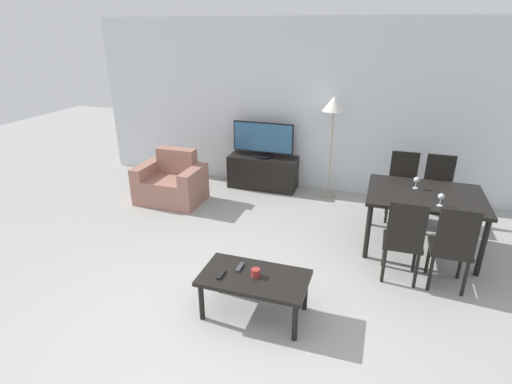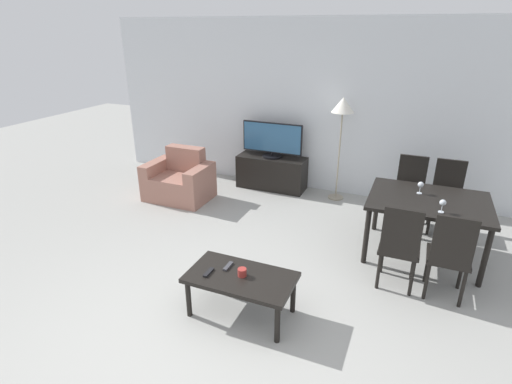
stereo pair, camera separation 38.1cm
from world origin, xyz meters
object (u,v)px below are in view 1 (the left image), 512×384
object	(u,v)px
armchair	(172,183)
dining_chair_far_left	(402,183)
tv_stand	(263,172)
coffee_table	(254,281)
dining_chair_near	(404,238)
cup_white_near	(256,273)
floor_lamp	(334,110)
remote_secondary	(240,267)
tv	(263,140)
dining_chair_near_right	(452,245)
dining_chair_far	(438,187)
dining_table	(425,199)
wine_glass_left	(416,180)
wine_glass_center	(441,197)
remote_primary	(221,274)

from	to	relation	value
armchair	dining_chair_far_left	distance (m)	3.42
armchair	tv_stand	size ratio (longest dim) A/B	0.86
coffee_table	dining_chair_far_left	world-z (taller)	dining_chair_far_left
dining_chair_near	cup_white_near	distance (m)	1.63
tv_stand	floor_lamp	xyz separation A→B (m)	(1.11, -0.02, 1.11)
coffee_table	cup_white_near	distance (m)	0.09
floor_lamp	remote_secondary	size ratio (longest dim) A/B	10.65
coffee_table	dining_chair_near	world-z (taller)	dining_chair_near
tv	dining_chair_far_left	size ratio (longest dim) A/B	1.06
dining_chair_near_right	dining_chair_near	bearing A→B (deg)	180.00
tv_stand	dining_chair_far	world-z (taller)	dining_chair_far
dining_chair_far	dining_table	bearing A→B (deg)	-105.70
armchair	dining_chair_near	world-z (taller)	dining_chair_near
floor_lamp	wine_glass_left	bearing A→B (deg)	-44.12
armchair	floor_lamp	world-z (taller)	floor_lamp
dining_chair_far_left	dining_chair_far	bearing A→B (deg)	0.00
dining_table	wine_glass_center	bearing A→B (deg)	-69.81
tv_stand	coffee_table	bearing A→B (deg)	-74.21
armchair	remote_secondary	xyz separation A→B (m)	(1.91, -2.09, 0.15)
armchair	wine_glass_left	size ratio (longest dim) A/B	6.73
armchair	dining_chair_near	distance (m)	3.59
tv_stand	wine_glass_center	bearing A→B (deg)	-32.92
cup_white_near	dining_chair_near	bearing A→B (deg)	37.63
floor_lamp	tv_stand	bearing A→B (deg)	179.05
dining_chair_far_left	remote_secondary	world-z (taller)	dining_chair_far_left
tv	floor_lamp	distance (m)	1.24
remote_secondary	armchair	bearing A→B (deg)	132.42
coffee_table	dining_chair_near_right	xyz separation A→B (m)	(1.77, 1.00, 0.15)
floor_lamp	remote_primary	size ratio (longest dim) A/B	10.65
remote_primary	dining_chair_near	bearing A→B (deg)	34.11
armchair	coffee_table	xyz separation A→B (m)	(2.08, -2.17, 0.09)
armchair	wine_glass_left	xyz separation A→B (m)	(3.50, -0.21, 0.54)
tv	dining_chair_near	world-z (taller)	tv
dining_chair_near	dining_chair_far_left	xyz separation A→B (m)	(0.00, 1.64, 0.00)
tv_stand	dining_chair_far_left	bearing A→B (deg)	-12.84
armchair	remote_secondary	world-z (taller)	armchair
tv_stand	floor_lamp	bearing A→B (deg)	-0.95
dining_chair_near	cup_white_near	world-z (taller)	dining_chair_near
armchair	dining_table	world-z (taller)	armchair
tv	coffee_table	size ratio (longest dim) A/B	1.02
floor_lamp	wine_glass_left	xyz separation A→B (m)	(1.20, -1.16, -0.56)
wine_glass_left	wine_glass_center	xyz separation A→B (m)	(0.23, -0.46, 0.00)
tv	remote_secondary	size ratio (longest dim) A/B	6.74
dining_chair_far	remote_primary	bearing A→B (deg)	-127.08
wine_glass_left	wine_glass_center	world-z (taller)	same
dining_chair_near	floor_lamp	size ratio (longest dim) A/B	0.60
armchair	dining_table	size ratio (longest dim) A/B	0.74
dining_chair_far	floor_lamp	size ratio (longest dim) A/B	0.60
dining_chair_near	cup_white_near	bearing A→B (deg)	-142.37
floor_lamp	dining_chair_far	bearing A→B (deg)	-17.29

